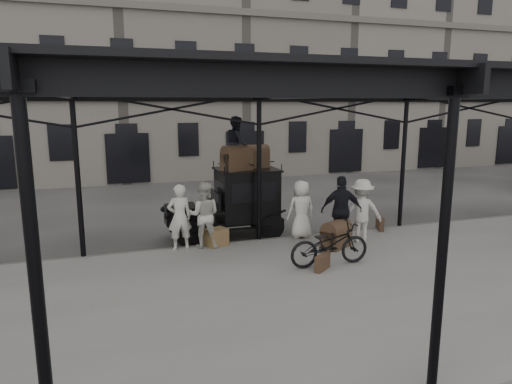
{
  "coord_description": "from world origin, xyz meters",
  "views": [
    {
      "loc": [
        -4.24,
        -10.62,
        4.19
      ],
      "look_at": [
        -0.22,
        1.6,
        1.7
      ],
      "focal_mm": 32.0,
      "sensor_mm": 36.0,
      "label": 1
    }
  ],
  "objects_px": {
    "porter_official": "(341,210)",
    "steamer_trunk_platform": "(336,236)",
    "taxi": "(237,200)",
    "steamer_trunk_roof_near": "(237,160)",
    "bicycle": "(330,244)",
    "porter_left": "(180,217)"
  },
  "relations": [
    {
      "from": "bicycle",
      "to": "porter_left",
      "type": "bearing_deg",
      "value": 53.98
    },
    {
      "from": "taxi",
      "to": "steamer_trunk_roof_near",
      "type": "distance_m",
      "value": 1.33
    },
    {
      "from": "bicycle",
      "to": "steamer_trunk_roof_near",
      "type": "relative_size",
      "value": 2.4
    },
    {
      "from": "taxi",
      "to": "porter_left",
      "type": "distance_m",
      "value": 2.37
    },
    {
      "from": "porter_left",
      "to": "steamer_trunk_platform",
      "type": "xyz_separation_m",
      "value": [
        4.28,
        -1.2,
        -0.6
      ]
    },
    {
      "from": "taxi",
      "to": "bicycle",
      "type": "bearing_deg",
      "value": -70.03
    },
    {
      "from": "porter_official",
      "to": "bicycle",
      "type": "bearing_deg",
      "value": 70.69
    },
    {
      "from": "steamer_trunk_roof_near",
      "to": "steamer_trunk_platform",
      "type": "distance_m",
      "value": 3.78
    },
    {
      "from": "porter_official",
      "to": "taxi",
      "type": "bearing_deg",
      "value": -23.52
    },
    {
      "from": "porter_official",
      "to": "steamer_trunk_roof_near",
      "type": "bearing_deg",
      "value": -19.29
    },
    {
      "from": "taxi",
      "to": "steamer_trunk_platform",
      "type": "distance_m",
      "value": 3.39
    },
    {
      "from": "taxi",
      "to": "bicycle",
      "type": "relative_size",
      "value": 1.72
    },
    {
      "from": "porter_official",
      "to": "steamer_trunk_platform",
      "type": "distance_m",
      "value": 0.76
    },
    {
      "from": "bicycle",
      "to": "taxi",
      "type": "bearing_deg",
      "value": 20.47
    },
    {
      "from": "porter_official",
      "to": "steamer_trunk_roof_near",
      "type": "relative_size",
      "value": 2.29
    },
    {
      "from": "steamer_trunk_roof_near",
      "to": "steamer_trunk_platform",
      "type": "height_order",
      "value": "steamer_trunk_roof_near"
    },
    {
      "from": "taxi",
      "to": "steamer_trunk_platform",
      "type": "bearing_deg",
      "value": -47.19
    },
    {
      "from": "taxi",
      "to": "porter_official",
      "type": "relative_size",
      "value": 1.81
    },
    {
      "from": "bicycle",
      "to": "steamer_trunk_roof_near",
      "type": "bearing_deg",
      "value": 22.91
    },
    {
      "from": "steamer_trunk_platform",
      "to": "porter_left",
      "type": "bearing_deg",
      "value": 133.59
    },
    {
      "from": "taxi",
      "to": "porter_left",
      "type": "xyz_separation_m",
      "value": [
        -2.03,
        -1.23,
        -0.12
      ]
    },
    {
      "from": "taxi",
      "to": "bicycle",
      "type": "distance_m",
      "value": 4.01
    }
  ]
}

